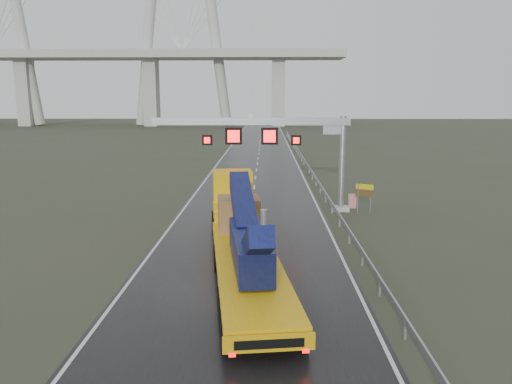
{
  "coord_description": "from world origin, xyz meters",
  "views": [
    {
      "loc": [
        1.12,
        -19.62,
        8.45
      ],
      "look_at": [
        0.57,
        8.46,
        3.2
      ],
      "focal_mm": 35.0,
      "sensor_mm": 36.0,
      "label": 1
    }
  ],
  "objects_px": {
    "heavy_haul_truck": "(241,226)",
    "exit_sign_pair": "(364,193)",
    "striped_barrier": "(353,201)",
    "sign_gantry": "(279,137)"
  },
  "relations": [
    {
      "from": "heavy_haul_truck",
      "to": "exit_sign_pair",
      "type": "bearing_deg",
      "value": 43.71
    },
    {
      "from": "exit_sign_pair",
      "to": "heavy_haul_truck",
      "type": "bearing_deg",
      "value": -104.53
    },
    {
      "from": "sign_gantry",
      "to": "exit_sign_pair",
      "type": "distance_m",
      "value": 7.61
    },
    {
      "from": "heavy_haul_truck",
      "to": "exit_sign_pair",
      "type": "xyz_separation_m",
      "value": [
        8.7,
        10.78,
        -0.19
      ]
    },
    {
      "from": "sign_gantry",
      "to": "striped_barrier",
      "type": "distance_m",
      "value": 7.82
    },
    {
      "from": "exit_sign_pair",
      "to": "striped_barrier",
      "type": "bearing_deg",
      "value": 128.62
    },
    {
      "from": "heavy_haul_truck",
      "to": "striped_barrier",
      "type": "height_order",
      "value": "heavy_haul_truck"
    },
    {
      "from": "exit_sign_pair",
      "to": "striped_barrier",
      "type": "distance_m",
      "value": 2.22
    },
    {
      "from": "sign_gantry",
      "to": "exit_sign_pair",
      "type": "xyz_separation_m",
      "value": [
        6.38,
        -0.99,
        -4.03
      ]
    },
    {
      "from": "heavy_haul_truck",
      "to": "exit_sign_pair",
      "type": "height_order",
      "value": "heavy_haul_truck"
    }
  ]
}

